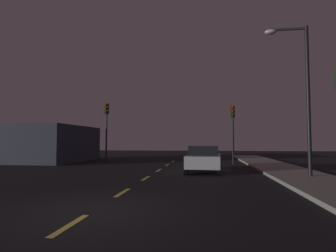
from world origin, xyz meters
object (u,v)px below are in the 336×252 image
object	(u,v)px
street_lamp_right	(301,86)
traffic_signal_right	(233,123)
car_stopped_ahead	(204,158)
traffic_signal_left	(106,121)

from	to	relation	value
street_lamp_right	traffic_signal_right	bearing A→B (deg)	107.35
traffic_signal_right	car_stopped_ahead	distance (m)	6.29
traffic_signal_right	car_stopped_ahead	xyz separation A→B (m)	(-2.21, -5.37, -2.43)
traffic_signal_right	street_lamp_right	size ratio (longest dim) A/B	0.62
car_stopped_ahead	street_lamp_right	xyz separation A→B (m)	(4.68, -2.55, 3.68)
car_stopped_ahead	street_lamp_right	distance (m)	6.48
traffic_signal_left	street_lamp_right	size ratio (longest dim) A/B	0.67
street_lamp_right	car_stopped_ahead	bearing A→B (deg)	151.43
traffic_signal_left	street_lamp_right	distance (m)	14.99
car_stopped_ahead	street_lamp_right	size ratio (longest dim) A/B	0.59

